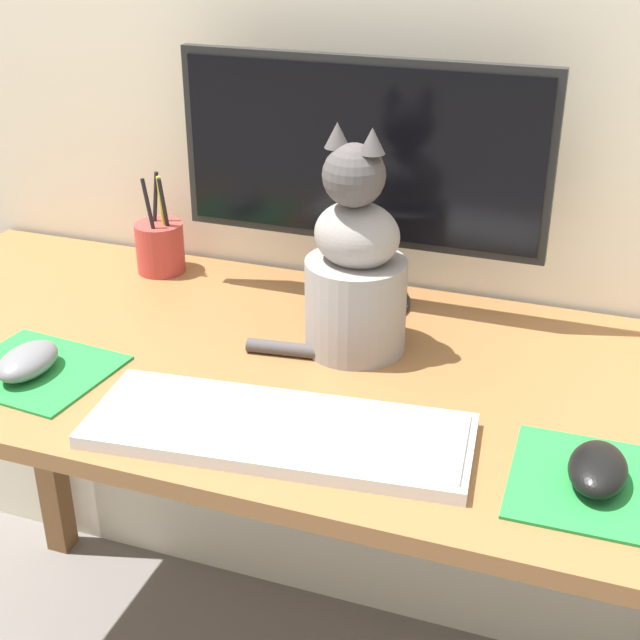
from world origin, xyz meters
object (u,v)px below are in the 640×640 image
at_px(computer_mouse_right, 598,469).
at_px(cat, 355,270).
at_px(computer_mouse_left, 28,361).
at_px(pen_cup, 160,246).
at_px(keyboard, 279,429).
at_px(monitor, 360,168).

relative_size(computer_mouse_right, cat, 0.31).
xyz_separation_m(computer_mouse_left, pen_cup, (-0.01, 0.39, 0.02)).
height_order(cat, pen_cup, cat).
relative_size(cat, pen_cup, 1.91).
distance_m(keyboard, cat, 0.28).
bearing_deg(monitor, pen_cup, 177.63).
bearing_deg(cat, pen_cup, 171.70).
height_order(keyboard, computer_mouse_left, computer_mouse_left).
bearing_deg(monitor, computer_mouse_right, -42.78).
bearing_deg(keyboard, monitor, 87.36).
relative_size(computer_mouse_left, cat, 0.32).
xyz_separation_m(computer_mouse_left, cat, (0.40, 0.23, 0.10)).
bearing_deg(pen_cup, monitor, -2.37).
distance_m(computer_mouse_left, computer_mouse_right, 0.76).
height_order(computer_mouse_right, cat, cat).
relative_size(keyboard, computer_mouse_right, 4.71).
height_order(computer_mouse_right, pen_cup, pen_cup).
bearing_deg(keyboard, cat, 80.39).
bearing_deg(pen_cup, keyboard, -46.81).
xyz_separation_m(keyboard, pen_cup, (-0.39, 0.42, 0.04)).
distance_m(keyboard, computer_mouse_left, 0.39).
relative_size(keyboard, cat, 1.48).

